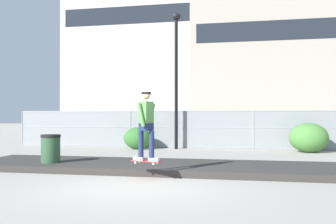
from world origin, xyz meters
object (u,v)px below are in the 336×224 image
object	(u,v)px
street_lamp	(176,64)
trash_bin	(51,152)
shrub_left	(137,138)
skater	(146,121)
parked_car_near	(126,129)
parked_car_mid	(236,130)
shrub_center	(309,138)
skateboard	(146,161)

from	to	relation	value
street_lamp	trash_bin	xyz separation A→B (m)	(-2.64, -7.08, -3.58)
shrub_left	trash_bin	world-z (taller)	shrub_left
skater	parked_car_near	bearing A→B (deg)	110.04
street_lamp	shrub_left	size ratio (longest dim) A/B	4.90
trash_bin	parked_car_mid	bearing A→B (deg)	61.64
parked_car_near	shrub_center	distance (m)	9.75
street_lamp	parked_car_mid	distance (m)	5.25
street_lamp	parked_car_mid	bearing A→B (deg)	46.94
parked_car_mid	trash_bin	bearing A→B (deg)	-118.36
skateboard	skater	xyz separation A→B (m)	(0.00, 0.00, 1.00)
parked_car_mid	shrub_center	world-z (taller)	parked_car_mid
shrub_left	trash_bin	distance (m)	6.69
skater	trash_bin	xyz separation A→B (m)	(-3.31, 1.33, -0.94)
street_lamp	trash_bin	size ratio (longest dim) A/B	6.37
skater	parked_car_mid	world-z (taller)	skater
skater	trash_bin	size ratio (longest dim) A/B	1.68
shrub_center	trash_bin	xyz separation A→B (m)	(-8.57, -6.58, -0.12)
parked_car_mid	shrub_center	xyz separation A→B (m)	(3.13, -3.50, -0.20)
shrub_left	shrub_center	xyz separation A→B (m)	(7.74, -0.06, 0.12)
parked_car_mid	skater	bearing A→B (deg)	-100.56
shrub_center	trash_bin	distance (m)	10.81
skateboard	street_lamp	bearing A→B (deg)	94.60
parked_car_near	parked_car_mid	xyz separation A→B (m)	(6.12, 0.45, 0.00)
street_lamp	skateboard	bearing A→B (deg)	-85.40
skater	trash_bin	bearing A→B (deg)	158.14
skater	parked_car_mid	distance (m)	11.62
street_lamp	parked_car_near	xyz separation A→B (m)	(-3.32, 2.55, -3.27)
skater	shrub_left	distance (m)	8.39
skateboard	parked_car_mid	xyz separation A→B (m)	(2.13, 11.41, 0.37)
street_lamp	shrub_center	bearing A→B (deg)	-4.84
street_lamp	trash_bin	world-z (taller)	street_lamp
skateboard	skater	distance (m)	1.00
skateboard	street_lamp	distance (m)	9.19
parked_car_near	street_lamp	bearing A→B (deg)	-37.49
skateboard	shrub_left	world-z (taller)	shrub_left
skateboard	shrub_left	bearing A→B (deg)	107.29
trash_bin	shrub_left	bearing A→B (deg)	82.82
parked_car_near	shrub_left	world-z (taller)	parked_car_near
skater	street_lamp	distance (m)	8.84
parked_car_near	skater	bearing A→B (deg)	-69.96
trash_bin	street_lamp	bearing A→B (deg)	69.57
shrub_center	street_lamp	bearing A→B (deg)	175.16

